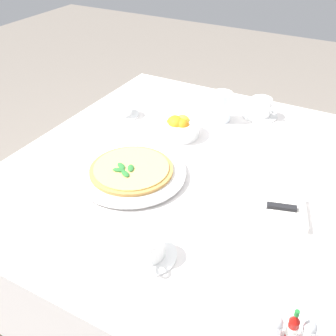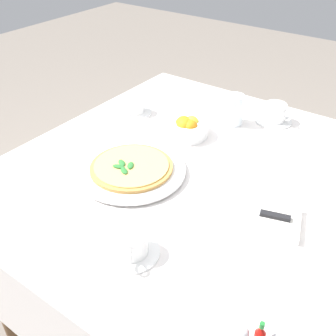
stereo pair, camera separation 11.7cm
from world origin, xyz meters
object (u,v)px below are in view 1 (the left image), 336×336
object	(u,v)px
pizza	(131,169)
coffee_cup_far_right	(261,108)
coffee_cup_near_left	(121,109)
coffee_cup_center_back	(149,247)
hot_sauce_bottle	(293,328)
pepper_shaker	(308,333)
pizza_plate	(132,173)
dinner_knife	(262,205)
napkin_folded	(262,209)
water_glass_near_right	(221,108)
salt_shaker	(275,328)
citrus_bowl	(178,127)

from	to	relation	value
pizza	coffee_cup_far_right	xyz separation A→B (m)	(-0.21, -0.55, 0.01)
coffee_cup_near_left	coffee_cup_far_right	size ratio (longest dim) A/B	0.99
coffee_cup_center_back	hot_sauce_bottle	xyz separation A→B (m)	(-0.34, 0.05, 0.01)
coffee_cup_far_right	pepper_shaker	bearing A→B (deg)	113.35
pizza_plate	dinner_knife	bearing A→B (deg)	-175.72
napkin_folded	pizza	bearing A→B (deg)	-13.08
water_glass_near_right	salt_shaker	world-z (taller)	water_glass_near_right
citrus_bowl	salt_shaker	xyz separation A→B (m)	(-0.51, 0.59, -0.00)
coffee_cup_near_left	pepper_shaker	world-z (taller)	coffee_cup_near_left
pizza_plate	salt_shaker	bearing A→B (deg)	149.43
coffee_cup_center_back	salt_shaker	xyz separation A→B (m)	(-0.31, 0.06, -0.00)
pizza_plate	coffee_cup_center_back	distance (m)	0.32
water_glass_near_right	napkin_folded	distance (m)	0.51
water_glass_near_right	hot_sauce_bottle	world-z (taller)	water_glass_near_right
pizza_plate	pizza	xyz separation A→B (m)	(0.00, 0.00, 0.01)
hot_sauce_bottle	pepper_shaker	xyz separation A→B (m)	(-0.03, -0.01, -0.01)
hot_sauce_bottle	coffee_cup_near_left	bearing A→B (deg)	-37.29
pizza_plate	citrus_bowl	distance (m)	0.28
citrus_bowl	pizza	bearing A→B (deg)	89.04
pizza_plate	water_glass_near_right	xyz separation A→B (m)	(-0.09, -0.45, 0.04)
dinner_knife	hot_sauce_bottle	world-z (taller)	hot_sauce_bottle
dinner_knife	pepper_shaker	bearing A→B (deg)	104.33
dinner_knife	hot_sauce_bottle	xyz separation A→B (m)	(-0.16, 0.32, 0.01)
coffee_cup_near_left	napkin_folded	world-z (taller)	coffee_cup_near_left
dinner_knife	coffee_cup_far_right	bearing A→B (deg)	-88.57
coffee_cup_far_right	coffee_cup_near_left	bearing A→B (deg)	28.17
water_glass_near_right	napkin_folded	world-z (taller)	water_glass_near_right
napkin_folded	citrus_bowl	distance (m)	0.46
coffee_cup_far_right	coffee_cup_center_back	bearing A→B (deg)	89.62
pizza	hot_sauce_bottle	size ratio (longest dim) A/B	2.93
pizza_plate	coffee_cup_near_left	size ratio (longest dim) A/B	2.45
citrus_bowl	coffee_cup_far_right	bearing A→B (deg)	-127.76
pizza_plate	coffee_cup_far_right	world-z (taller)	coffee_cup_far_right
coffee_cup_far_right	water_glass_near_right	bearing A→B (deg)	39.92
citrus_bowl	coffee_cup_center_back	bearing A→B (deg)	110.79
coffee_cup_near_left	salt_shaker	xyz separation A→B (m)	(-0.76, 0.61, -0.00)
coffee_cup_center_back	water_glass_near_right	bearing A→B (deg)	-80.85
coffee_cup_far_right	water_glass_near_right	size ratio (longest dim) A/B	1.23
coffee_cup_near_left	napkin_folded	bearing A→B (deg)	156.29
pizza	pepper_shaker	distance (m)	0.64
pizza_plate	napkin_folded	bearing A→B (deg)	-175.63
coffee_cup_far_right	citrus_bowl	xyz separation A→B (m)	(0.21, 0.27, -0.00)
coffee_cup_far_right	salt_shaker	world-z (taller)	coffee_cup_far_right
water_glass_near_right	dinner_knife	distance (m)	0.51
pizza_plate	water_glass_near_right	bearing A→B (deg)	-101.64
napkin_folded	salt_shaker	xyz separation A→B (m)	(-0.13, 0.33, 0.02)
coffee_cup_center_back	pepper_shaker	xyz separation A→B (m)	(-0.36, 0.04, -0.00)
coffee_cup_near_left	pizza	bearing A→B (deg)	128.64
water_glass_near_right	dinner_knife	size ratio (longest dim) A/B	0.56
coffee_cup_far_right	pepper_shaker	xyz separation A→B (m)	(-0.36, 0.83, -0.01)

